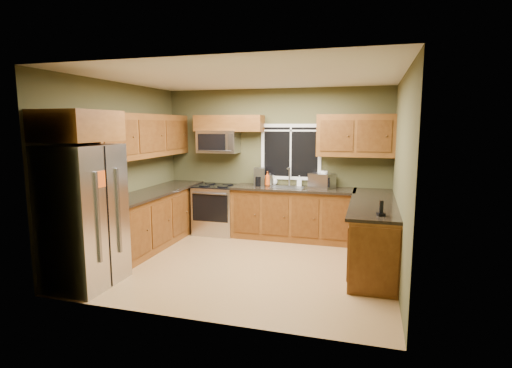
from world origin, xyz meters
The scene contains 29 objects.
floor centered at (0.00, 0.00, 0.00)m, with size 4.20×4.20×0.00m, color #997143.
ceiling centered at (0.00, 0.00, 2.70)m, with size 4.20×4.20×0.00m, color white.
back_wall centered at (0.00, 1.80, 1.35)m, with size 4.20×4.20×0.00m, color #484628.
front_wall centered at (0.00, -1.80, 1.35)m, with size 4.20×4.20×0.00m, color #484628.
left_wall centered at (-2.10, 0.00, 1.35)m, with size 3.60×3.60×0.00m, color #484628.
right_wall centered at (2.10, 0.00, 1.35)m, with size 3.60×3.60×0.00m, color #484628.
window centered at (0.30, 1.78, 1.55)m, with size 1.12×0.03×1.02m.
base_cabinets_left centered at (-1.80, 0.48, 0.45)m, with size 0.60×2.65×0.90m, color brown.
countertop_left centered at (-1.78, 0.48, 0.92)m, with size 0.65×2.65×0.04m, color black.
base_cabinets_back centered at (0.42, 1.50, 0.45)m, with size 2.17×0.60×0.90m, color brown.
countertop_back centered at (0.42, 1.48, 0.92)m, with size 2.17×0.65×0.04m, color black.
base_cabinets_peninsula centered at (1.80, 0.54, 0.45)m, with size 0.60×2.52×0.90m.
countertop_peninsula centered at (1.78, 0.55, 0.92)m, with size 0.65×2.50×0.04m, color black.
upper_cabinets_left centered at (-1.94, 0.48, 1.86)m, with size 0.33×2.65×0.72m, color brown.
upper_cabinets_back_left centered at (-0.85, 1.64, 2.07)m, with size 1.30×0.33×0.30m, color brown.
upper_cabinets_back_right centered at (1.45, 1.64, 1.86)m, with size 1.30×0.33×0.72m, color brown.
upper_cabinet_over_fridge centered at (-1.74, -1.30, 2.03)m, with size 0.72×0.90×0.38m, color brown.
refrigerator centered at (-1.74, -1.30, 0.90)m, with size 0.74×0.90×1.80m.
range centered at (-1.05, 1.47, 0.47)m, with size 0.76×0.69×0.94m.
microwave centered at (-1.05, 1.61, 1.73)m, with size 0.76×0.41×0.42m.
sink centered at (0.30, 1.49, 0.95)m, with size 0.60×0.42×0.36m.
toaster_oven centered at (0.90, 1.62, 1.07)m, with size 0.49×0.46×0.25m.
coffee_maker centered at (-0.24, 1.56, 1.09)m, with size 0.25×0.30×0.33m.
kettle centered at (-0.05, 1.62, 1.05)m, with size 0.14×0.14×0.24m.
paper_towel_roll centered at (0.93, 1.68, 1.09)m, with size 0.15×0.15×0.32m.
soap_bottle_a centered at (-0.08, 1.56, 1.07)m, with size 0.10×0.10×0.26m, color #E25415.
soap_bottle_b centered at (0.48, 1.70, 1.03)m, with size 0.09×0.09×0.19m, color white.
soap_bottle_c centered at (0.00, 1.70, 1.03)m, with size 0.14×0.14×0.18m, color white.
cordless_phone centered at (1.86, -0.42, 1.00)m, with size 0.11×0.11×0.19m.
Camera 1 is at (1.72, -5.42, 2.04)m, focal length 28.00 mm.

